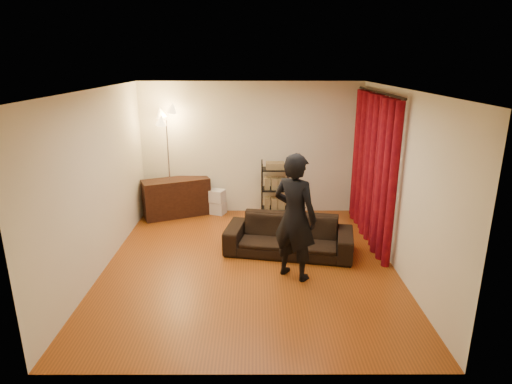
{
  "coord_description": "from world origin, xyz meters",
  "views": [
    {
      "loc": [
        0.09,
        -6.14,
        3.1
      ],
      "look_at": [
        0.1,
        0.3,
        1.1
      ],
      "focal_mm": 30.0,
      "sensor_mm": 36.0,
      "label": 1
    }
  ],
  "objects_px": {
    "person": "(295,217)",
    "media_cabinet": "(177,197)",
    "sofa": "(289,236)",
    "wire_shelf": "(275,189)",
    "floor_lamp": "(169,164)",
    "storage_boxes": "(217,202)"
  },
  "relations": [
    {
      "from": "media_cabinet",
      "to": "floor_lamp",
      "type": "distance_m",
      "value": 0.73
    },
    {
      "from": "media_cabinet",
      "to": "wire_shelf",
      "type": "distance_m",
      "value": 2.03
    },
    {
      "from": "media_cabinet",
      "to": "sofa",
      "type": "bearing_deg",
      "value": -63.04
    },
    {
      "from": "sofa",
      "to": "wire_shelf",
      "type": "distance_m",
      "value": 1.79
    },
    {
      "from": "sofa",
      "to": "person",
      "type": "relative_size",
      "value": 1.11
    },
    {
      "from": "person",
      "to": "floor_lamp",
      "type": "xyz_separation_m",
      "value": [
        -2.3,
        2.56,
        0.17
      ]
    },
    {
      "from": "person",
      "to": "storage_boxes",
      "type": "distance_m",
      "value": 3.1
    },
    {
      "from": "sofa",
      "to": "floor_lamp",
      "type": "height_order",
      "value": "floor_lamp"
    },
    {
      "from": "media_cabinet",
      "to": "floor_lamp",
      "type": "bearing_deg",
      "value": -173.02
    },
    {
      "from": "person",
      "to": "wire_shelf",
      "type": "relative_size",
      "value": 1.62
    },
    {
      "from": "person",
      "to": "media_cabinet",
      "type": "relative_size",
      "value": 1.41
    },
    {
      "from": "person",
      "to": "floor_lamp",
      "type": "distance_m",
      "value": 3.44
    },
    {
      "from": "person",
      "to": "floor_lamp",
      "type": "relative_size",
      "value": 0.84
    },
    {
      "from": "sofa",
      "to": "person",
      "type": "bearing_deg",
      "value": -78.62
    },
    {
      "from": "media_cabinet",
      "to": "wire_shelf",
      "type": "xyz_separation_m",
      "value": [
        2.02,
        -0.05,
        0.19
      ]
    },
    {
      "from": "person",
      "to": "floor_lamp",
      "type": "bearing_deg",
      "value": -11.88
    },
    {
      "from": "storage_boxes",
      "to": "wire_shelf",
      "type": "bearing_deg",
      "value": -6.42
    },
    {
      "from": "person",
      "to": "media_cabinet",
      "type": "bearing_deg",
      "value": -13.9
    },
    {
      "from": "storage_boxes",
      "to": "wire_shelf",
      "type": "relative_size",
      "value": 0.46
    },
    {
      "from": "wire_shelf",
      "to": "person",
      "type": "bearing_deg",
      "value": -82.95
    },
    {
      "from": "person",
      "to": "storage_boxes",
      "type": "bearing_deg",
      "value": -27.09
    },
    {
      "from": "media_cabinet",
      "to": "storage_boxes",
      "type": "height_order",
      "value": "media_cabinet"
    }
  ]
}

